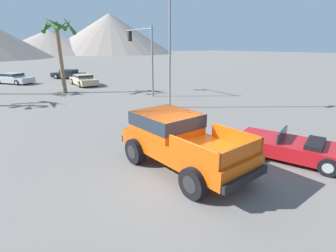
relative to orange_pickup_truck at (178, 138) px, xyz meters
The scene contains 9 objects.
ground_plane 1.28m from the orange_pickup_truck, 96.07° to the right, with size 320.00×320.00×0.00m, color slate.
orange_pickup_truck is the anchor object (origin of this frame).
red_convertible_car 4.54m from the orange_pickup_truck, 27.35° to the right, with size 3.02×4.42×1.09m.
parked_car_dark 29.32m from the orange_pickup_truck, 82.24° to the left, with size 4.08×4.35×1.17m.
parked_car_tan 22.29m from the orange_pickup_truck, 80.58° to the left, with size 1.99×4.51×1.15m.
parked_car_silver 27.84m from the orange_pickup_truck, 95.20° to the left, with size 4.04×4.77×1.20m.
traffic_light_main 15.52m from the orange_pickup_truck, 65.01° to the left, with size 0.38×4.51×5.75m.
street_lamp_post 10.20m from the orange_pickup_truck, 56.51° to the left, with size 0.90×0.24×8.69m.
palm_tree_tall 18.70m from the orange_pickup_truck, 87.79° to the left, with size 3.03×2.91×6.55m.
Camera 1 is at (-5.21, -6.26, 4.21)m, focal length 28.00 mm.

